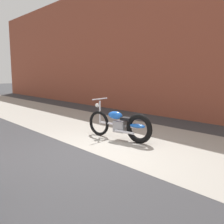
% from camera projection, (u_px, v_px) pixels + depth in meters
% --- Properties ---
extents(ground_plane, '(80.00, 80.00, 0.00)m').
position_uv_depth(ground_plane, '(93.00, 153.00, 5.54)').
color(ground_plane, '#38383A').
extents(sidewalk_slab, '(36.00, 3.50, 0.01)m').
position_uv_depth(sidewalk_slab, '(148.00, 140.00, 6.68)').
color(sidewalk_slab, '#9E998E').
rests_on(sidewalk_slab, ground).
extents(brick_building_wall, '(36.00, 0.50, 5.90)m').
position_uv_depth(brick_building_wall, '(220.00, 34.00, 8.48)').
color(brick_building_wall, brown).
rests_on(brick_building_wall, ground).
extents(motorcycle_blue, '(1.99, 0.64, 1.03)m').
position_uv_depth(motorcycle_blue, '(123.00, 125.00, 6.60)').
color(motorcycle_blue, black).
rests_on(motorcycle_blue, ground).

